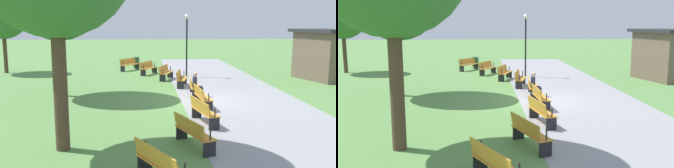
% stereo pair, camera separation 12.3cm
% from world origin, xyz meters
% --- Properties ---
extents(ground_plane, '(120.00, 120.00, 0.00)m').
position_xyz_m(ground_plane, '(0.00, 0.00, 0.00)').
color(ground_plane, '#5B8C47').
extents(path_paving, '(38.23, 5.56, 0.01)m').
position_xyz_m(path_paving, '(0.00, 1.91, 0.00)').
color(path_paving, '#939399').
rests_on(path_paving, ground).
extents(bench_0, '(1.76, 1.45, 0.89)m').
position_xyz_m(bench_0, '(-11.09, -3.62, 0.48)').
color(bench_0, orange).
rests_on(bench_0, ground).
extents(bench_1, '(1.84, 1.27, 0.89)m').
position_xyz_m(bench_1, '(-8.86, -2.25, 0.48)').
color(bench_1, orange).
rests_on(bench_1, ground).
extents(bench_2, '(1.88, 1.07, 0.89)m').
position_xyz_m(bench_2, '(-6.45, -1.19, 0.48)').
color(bench_2, orange).
rests_on(bench_2, ground).
extents(bench_3, '(1.89, 0.84, 0.89)m').
position_xyz_m(bench_3, '(-3.92, -0.48, 0.48)').
color(bench_3, orange).
rests_on(bench_3, ground).
extents(bench_4, '(1.86, 0.60, 0.89)m').
position_xyz_m(bench_4, '(-1.32, -0.11, 0.48)').
color(bench_4, orange).
rests_on(bench_4, ground).
extents(bench_5, '(1.86, 0.60, 0.89)m').
position_xyz_m(bench_5, '(1.32, -0.11, 0.48)').
color(bench_5, orange).
rests_on(bench_5, ground).
extents(bench_6, '(1.89, 0.84, 0.89)m').
position_xyz_m(bench_6, '(3.92, -0.48, 0.48)').
color(bench_6, orange).
rests_on(bench_6, ground).
extents(bench_7, '(1.88, 1.07, 0.89)m').
position_xyz_m(bench_7, '(6.45, -1.19, 0.48)').
color(bench_7, orange).
rests_on(bench_7, ground).
extents(bench_8, '(1.84, 1.27, 0.89)m').
position_xyz_m(bench_8, '(8.86, -2.25, 0.48)').
color(bench_8, orange).
rests_on(bench_8, ground).
extents(person_seated, '(0.35, 0.53, 1.20)m').
position_xyz_m(person_seated, '(-1.10, 0.01, 0.64)').
color(person_seated, '#2D3347').
rests_on(person_seated, ground).
extents(tree_0, '(3.51, 3.51, 5.91)m').
position_xyz_m(tree_0, '(-10.38, -12.31, 4.14)').
color(tree_0, '#4C3828').
rests_on(tree_0, ground).
extents(lamp_post, '(0.32, 0.32, 4.10)m').
position_xyz_m(lamp_post, '(-7.63, 0.28, 2.84)').
color(lamp_post, black).
rests_on(lamp_post, ground).
extents(trash_bin, '(0.50, 0.50, 0.81)m').
position_xyz_m(trash_bin, '(-13.07, -3.13, 0.41)').
color(trash_bin, '#2D512D').
rests_on(trash_bin, ground).
extents(kiosk, '(4.49, 3.45, 3.15)m').
position_xyz_m(kiosk, '(-5.78, 8.65, 1.62)').
color(kiosk, brown).
rests_on(kiosk, ground).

